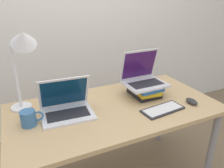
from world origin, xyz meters
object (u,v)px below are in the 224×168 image
Objects in this scene: laptop_left at (66,107)px; book_stack at (144,89)px; laptop_on_books at (143,77)px; mouse at (192,101)px; wireless_keyboard at (163,109)px; desk_lamp at (23,48)px; mug at (29,118)px.

laptop_left is 1.27× the size of book_stack.
mouse is (0.25, -0.28, -0.13)m from laptop_on_books.
wireless_keyboard is (-0.01, -0.28, -0.14)m from laptop_on_books.
mouse is at bearing -21.45° from desk_lamp.
laptop_on_books reaches higher than wireless_keyboard.
laptop_left is at bearing -176.48° from laptop_on_books.
wireless_keyboard is 0.25m from mouse.
book_stack is at bearing 4.24° from mug.
book_stack reaches higher than mouse.
mug is at bearing -174.67° from laptop_on_books.
book_stack is at bearing 87.25° from wireless_keyboard.
mouse is 1.12m from mug.
wireless_keyboard is at bearing -12.93° from mug.
mouse is at bearing -10.43° from mug.
laptop_left reaches higher than book_stack.
laptop_on_books is at bearing 88.92° from wireless_keyboard.
desk_lamp is at bearing 80.34° from mug.
laptop_on_books is at bearing 114.52° from book_stack.
desk_lamp is (-1.07, 0.42, 0.41)m from mouse.
laptop_left is at bearing -177.98° from book_stack.
book_stack is at bearing 131.86° from mouse.
laptop_left is at bearing 9.90° from mug.
wireless_keyboard is 2.30× the size of mug.
desk_lamp is (0.04, 0.22, 0.38)m from mug.
mouse reaches higher than wireless_keyboard.
mug reaches higher than wireless_keyboard.
laptop_on_books is 0.99× the size of wireless_keyboard.
wireless_keyboard is (-0.01, -0.26, -0.04)m from book_stack.
laptop_left is 0.47m from desk_lamp.
laptop_left is 3.34× the size of mouse.
book_stack reaches higher than wireless_keyboard.
wireless_keyboard is at bearing -91.08° from laptop_on_books.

